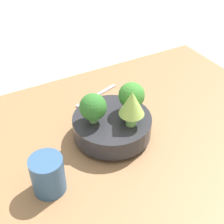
{
  "coord_description": "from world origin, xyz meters",
  "views": [
    {
      "loc": [
        0.27,
        0.55,
        0.63
      ],
      "look_at": [
        -0.04,
        -0.02,
        0.12
      ],
      "focal_mm": 50.0,
      "sensor_mm": 36.0,
      "label": 1
    }
  ],
  "objects": [
    {
      "name": "ground_plane",
      "position": [
        0.0,
        0.0,
        0.0
      ],
      "size": [
        6.0,
        6.0,
        0.0
      ],
      "primitive_type": "plane",
      "color": "beige"
    },
    {
      "name": "table",
      "position": [
        0.0,
        0.0,
        0.02
      ],
      "size": [
        1.19,
        0.76,
        0.03
      ],
      "color": "olive",
      "rests_on": "ground_plane"
    },
    {
      "name": "bowl",
      "position": [
        -0.04,
        -0.02,
        0.07
      ],
      "size": [
        0.22,
        0.22,
        0.07
      ],
      "color": "#28282D",
      "rests_on": "table"
    },
    {
      "name": "broccoli_floret_left",
      "position": [
        -0.1,
        -0.02,
        0.15
      ],
      "size": [
        0.07,
        0.07,
        0.09
      ],
      "color": "#7AB256",
      "rests_on": "bowl"
    },
    {
      "name": "broccoli_floret_right",
      "position": [
        0.01,
        -0.04,
        0.14
      ],
      "size": [
        0.07,
        0.07,
        0.08
      ],
      "color": "#6BA34C",
      "rests_on": "bowl"
    },
    {
      "name": "romanesco_piece_far",
      "position": [
        -0.07,
        0.02,
        0.16
      ],
      "size": [
        0.07,
        0.07,
        0.1
      ],
      "color": "#7AB256",
      "rests_on": "bowl"
    },
    {
      "name": "cup",
      "position": [
        0.18,
        0.06,
        0.08
      ],
      "size": [
        0.08,
        0.08,
        0.1
      ],
      "color": "#33567F",
      "rests_on": "table"
    },
    {
      "name": "fork",
      "position": [
        -0.09,
        -0.22,
        0.03
      ],
      "size": [
        0.17,
        0.06,
        0.01
      ],
      "color": "silver",
      "rests_on": "table"
    }
  ]
}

